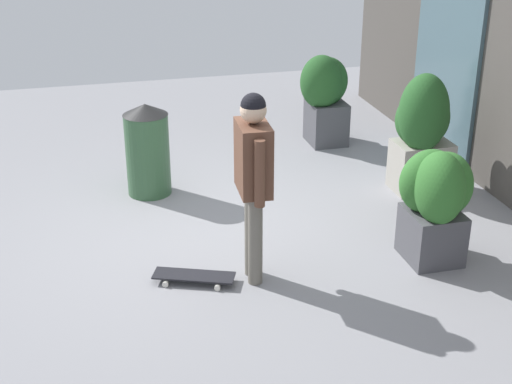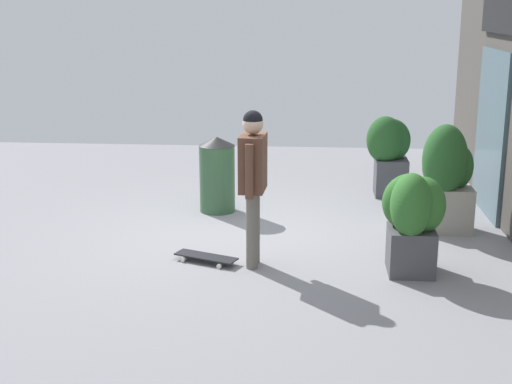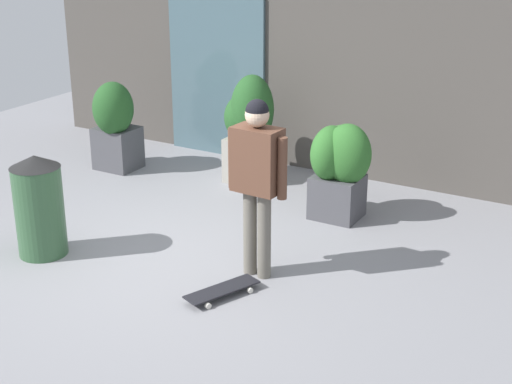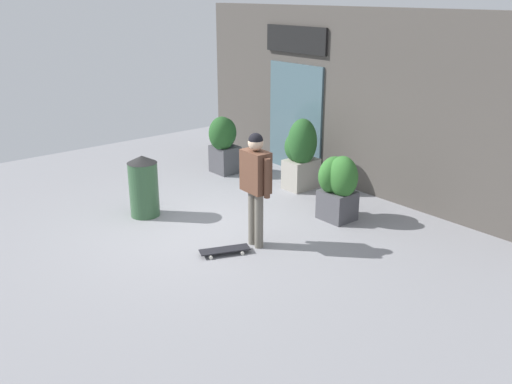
{
  "view_description": "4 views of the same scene",
  "coord_description": "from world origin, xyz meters",
  "px_view_note": "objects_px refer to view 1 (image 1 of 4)",
  "views": [
    {
      "loc": [
        6.51,
        -1.27,
        3.43
      ],
      "look_at": [
        0.91,
        0.17,
        0.84
      ],
      "focal_mm": 51.26,
      "sensor_mm": 36.0,
      "label": 1
    },
    {
      "loc": [
        8.46,
        0.79,
        2.82
      ],
      "look_at": [
        0.91,
        0.17,
        0.84
      ],
      "focal_mm": 50.44,
      "sensor_mm": 36.0,
      "label": 2
    },
    {
      "loc": [
        4.23,
        -5.6,
        3.36
      ],
      "look_at": [
        0.91,
        0.17,
        0.84
      ],
      "focal_mm": 53.4,
      "sensor_mm": 36.0,
      "label": 3
    },
    {
      "loc": [
        6.9,
        -4.79,
        3.63
      ],
      "look_at": [
        0.91,
        0.17,
        0.84
      ],
      "focal_mm": 39.53,
      "sensor_mm": 36.0,
      "label": 4
    }
  ],
  "objects_px": {
    "skateboard": "(194,276)",
    "planter_box_mid": "(325,92)",
    "planter_box_right": "(423,128)",
    "planter_box_left": "(437,196)",
    "skateboarder": "(253,169)",
    "trash_bin": "(147,149)"
  },
  "relations": [
    {
      "from": "planter_box_right",
      "to": "trash_bin",
      "type": "bearing_deg",
      "value": -102.78
    },
    {
      "from": "planter_box_left",
      "to": "planter_box_right",
      "type": "distance_m",
      "value": 1.64
    },
    {
      "from": "skateboarder",
      "to": "planter_box_left",
      "type": "relative_size",
      "value": 1.54
    },
    {
      "from": "planter_box_right",
      "to": "planter_box_mid",
      "type": "bearing_deg",
      "value": -162.85
    },
    {
      "from": "planter_box_left",
      "to": "trash_bin",
      "type": "height_order",
      "value": "planter_box_left"
    },
    {
      "from": "planter_box_right",
      "to": "trash_bin",
      "type": "distance_m",
      "value": 3.09
    },
    {
      "from": "planter_box_mid",
      "to": "skateboard",
      "type": "bearing_deg",
      "value": -36.35
    },
    {
      "from": "skateboarder",
      "to": "skateboard",
      "type": "bearing_deg",
      "value": -3.14
    },
    {
      "from": "planter_box_left",
      "to": "trash_bin",
      "type": "distance_m",
      "value": 3.27
    },
    {
      "from": "planter_box_mid",
      "to": "trash_bin",
      "type": "relative_size",
      "value": 1.15
    },
    {
      "from": "planter_box_left",
      "to": "planter_box_right",
      "type": "xyz_separation_m",
      "value": [
        -1.53,
        0.6,
        0.09
      ]
    },
    {
      "from": "planter_box_right",
      "to": "planter_box_left",
      "type": "bearing_deg",
      "value": -21.53
    },
    {
      "from": "skateboarder",
      "to": "trash_bin",
      "type": "xyz_separation_m",
      "value": [
        -2.14,
        -0.68,
        -0.54
      ]
    },
    {
      "from": "skateboarder",
      "to": "planter_box_right",
      "type": "xyz_separation_m",
      "value": [
        -1.45,
        2.33,
        -0.32
      ]
    },
    {
      "from": "skateboard",
      "to": "trash_bin",
      "type": "relative_size",
      "value": 0.72
    },
    {
      "from": "planter_box_left",
      "to": "planter_box_mid",
      "type": "bearing_deg",
      "value": 178.97
    },
    {
      "from": "skateboard",
      "to": "planter_box_left",
      "type": "height_order",
      "value": "planter_box_left"
    },
    {
      "from": "skateboard",
      "to": "planter_box_mid",
      "type": "bearing_deg",
      "value": -104.39
    },
    {
      "from": "planter_box_mid",
      "to": "trash_bin",
      "type": "xyz_separation_m",
      "value": [
        1.08,
        -2.47,
        -0.18
      ]
    },
    {
      "from": "planter_box_right",
      "to": "planter_box_mid",
      "type": "relative_size",
      "value": 1.15
    },
    {
      "from": "skateboarder",
      "to": "trash_bin",
      "type": "relative_size",
      "value": 1.64
    },
    {
      "from": "planter_box_left",
      "to": "planter_box_mid",
      "type": "relative_size",
      "value": 0.93
    }
  ]
}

